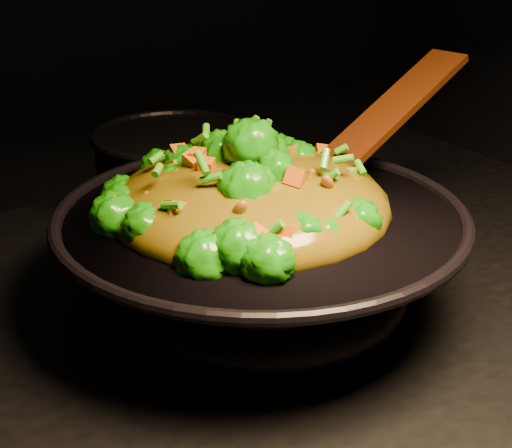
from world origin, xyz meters
TOP-DOWN VIEW (x-y plane):
  - wok at (-0.05, -0.01)m, footprint 0.58×0.58m
  - stir_fry at (-0.05, 0.01)m, footprint 0.32×0.32m
  - spatula at (0.13, 0.02)m, footprint 0.34×0.12m
  - back_pot at (0.01, 0.30)m, footprint 0.28×0.28m

SIDE VIEW (x-z plane):
  - wok at x=-0.05m, z-range 0.90..1.02m
  - back_pot at x=0.01m, z-range 0.90..1.03m
  - stir_fry at x=-0.05m, z-range 1.02..1.13m
  - spatula at x=0.13m, z-range 1.01..1.15m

